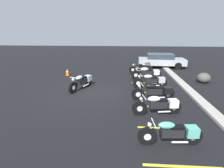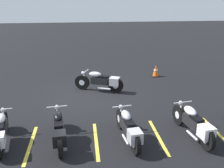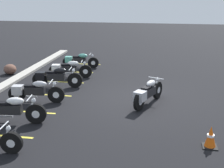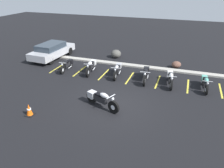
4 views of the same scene
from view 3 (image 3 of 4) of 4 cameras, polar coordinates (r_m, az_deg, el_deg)
name	(u,v)px [view 3 (image 3 of 4)]	position (r m, az deg, el deg)	size (l,w,h in m)	color
ground	(135,99)	(12.24, 4.29, -2.77)	(60.00, 60.00, 0.00)	black
motorcycle_silver_featured	(148,93)	(11.54, 6.52, -1.60)	(2.11, 1.04, 0.88)	black
parked_bike_1	(8,110)	(10.41, -18.52, -4.46)	(0.72, 2.21, 0.87)	black
parked_bike_2	(33,91)	(12.09, -14.18, -1.26)	(0.66, 2.13, 0.84)	black
parked_bike_3	(55,77)	(13.81, -10.44, 1.27)	(0.66, 2.20, 0.87)	black
parked_bike_4	(68,69)	(15.25, -8.04, 2.77)	(0.69, 2.10, 0.83)	black
parked_bike_5	(79,60)	(17.19, -6.11, 4.34)	(0.56, 2.00, 0.79)	black
landscape_rock_0	(10,69)	(16.62, -18.14, 2.59)	(0.71, 0.62, 0.51)	brown
traffic_cone	(211,137)	(8.90, 17.58, -9.28)	(0.40, 0.40, 0.61)	black
stall_line_2	(27,112)	(11.36, -15.29, -4.90)	(0.10, 2.10, 0.00)	gold
stall_line_3	(47,95)	(12.98, -11.84, -1.92)	(0.10, 2.10, 0.00)	gold
stall_line_4	(62,82)	(14.67, -9.18, 0.39)	(0.10, 2.10, 0.00)	gold
stall_line_5	(73,72)	(16.41, -7.07, 2.22)	(0.10, 2.10, 0.00)	gold
stall_line_6	(83,64)	(18.17, -5.37, 3.69)	(0.10, 2.10, 0.00)	gold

